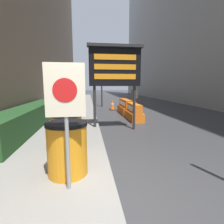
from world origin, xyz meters
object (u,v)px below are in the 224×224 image
jersey_barrier_orange_far (125,107)px  traffic_cone_near (136,107)px  traffic_cone_mid (113,105)px  barrel_drum_middle (67,134)px  jersey_barrier_orange_near (134,113)px  traffic_light_near_curb (102,72)px  pedestrian_worker (134,96)px  barrel_drum_foreground (67,148)px  message_board (115,67)px  warning_sign (66,103)px

jersey_barrier_orange_far → traffic_cone_near: (0.70, 0.14, -0.01)m
jersey_barrier_orange_far → traffic_cone_mid: jersey_barrier_orange_far is taller
barrel_drum_middle → jersey_barrier_orange_near: 5.17m
traffic_light_near_curb → barrel_drum_middle: bearing=-99.2°
traffic_light_near_curb → pedestrian_worker: (2.20, -1.78, -1.85)m
barrel_drum_foreground → jersey_barrier_orange_near: 5.96m
barrel_drum_middle → traffic_cone_mid: barrel_drum_middle is taller
pedestrian_worker → barrel_drum_middle: bearing=-57.5°
barrel_drum_middle → message_board: (1.51, 2.56, 1.76)m
jersey_barrier_orange_far → pedestrian_worker: 2.14m
warning_sign → traffic_cone_near: (3.28, 8.04, -1.10)m
warning_sign → traffic_light_near_curb: bearing=82.9°
barrel_drum_foreground → jersey_barrier_orange_near: barrel_drum_foreground is taller
message_board → traffic_light_near_curb: traffic_light_near_curb is taller
traffic_light_near_curb → pedestrian_worker: size_ratio=2.41×
traffic_light_near_curb → traffic_cone_near: bearing=-61.5°
warning_sign → message_board: 4.32m
jersey_barrier_orange_near → jersey_barrier_orange_far: jersey_barrier_orange_far is taller
barrel_drum_foreground → message_board: bearing=68.5°
jersey_barrier_orange_near → traffic_light_near_curb: bearing=101.6°
barrel_drum_foreground → jersey_barrier_orange_near: size_ratio=0.57×
jersey_barrier_orange_near → pedestrian_worker: pedestrian_worker is taller
barrel_drum_middle → jersey_barrier_orange_near: bearing=57.6°
traffic_cone_mid → jersey_barrier_orange_far: bearing=-71.1°
jersey_barrier_orange_near → message_board: bearing=-124.7°
jersey_barrier_orange_far → barrel_drum_foreground: bearing=-109.7°
barrel_drum_foreground → jersey_barrier_orange_far: 7.87m
traffic_light_near_curb → barrel_drum_foreground: bearing=-97.8°
barrel_drum_foreground → warning_sign: size_ratio=0.50×
jersey_barrier_orange_far → traffic_cone_near: 0.72m
traffic_cone_near → traffic_cone_mid: traffic_cone_near is taller
traffic_cone_mid → pedestrian_worker: pedestrian_worker is taller
warning_sign → jersey_barrier_orange_far: 8.38m
warning_sign → jersey_barrier_orange_near: size_ratio=1.14×
barrel_drum_foreground → pedestrian_worker: bearing=68.1°
traffic_cone_near → pedestrian_worker: pedestrian_worker is taller
barrel_drum_foreground → traffic_light_near_curb: 11.27m
barrel_drum_middle → pedestrian_worker: (3.82, 8.21, 0.32)m
traffic_cone_near → pedestrian_worker: bearing=78.0°
traffic_cone_mid → message_board: bearing=-97.1°
jersey_barrier_orange_near → jersey_barrier_orange_far: bearing=90.0°
traffic_light_near_curb → jersey_barrier_orange_far: bearing=-72.0°
barrel_drum_middle → warning_sign: (0.18, -1.46, 0.86)m
jersey_barrier_orange_far → traffic_cone_mid: bearing=108.9°
traffic_cone_near → traffic_cone_mid: 1.96m
message_board → traffic_cone_near: 4.90m
barrel_drum_foreground → jersey_barrier_orange_near: (2.64, 5.34, -0.26)m
barrel_drum_foreground → traffic_cone_mid: 9.29m
barrel_drum_middle → jersey_barrier_orange_far: barrel_drum_middle is taller
message_board → jersey_barrier_orange_far: bearing=72.1°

